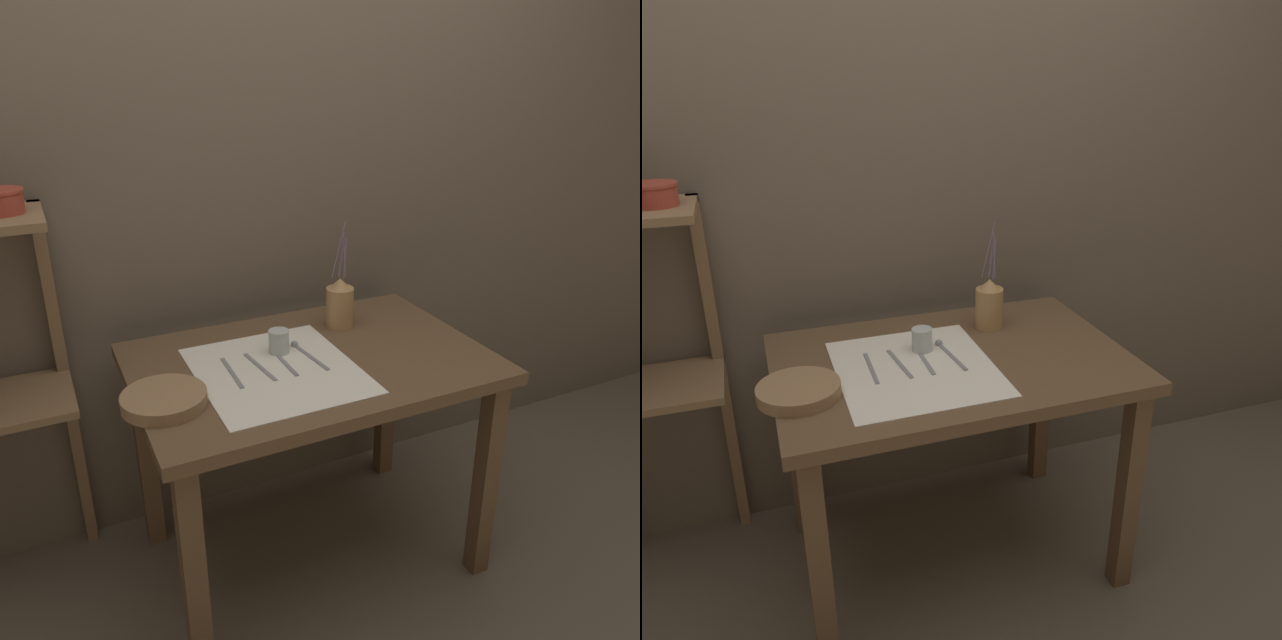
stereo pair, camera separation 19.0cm
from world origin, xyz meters
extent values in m
plane|color=brown|center=(0.00, 0.00, 0.00)|extent=(12.00, 12.00, 0.00)
cube|color=brown|center=(0.00, 0.48, 1.20)|extent=(7.00, 0.06, 2.40)
cube|color=brown|center=(0.00, 0.00, 0.76)|extent=(1.08, 0.74, 0.04)
cube|color=brown|center=(-0.48, -0.31, 0.37)|extent=(0.06, 0.06, 0.74)
cube|color=brown|center=(0.48, -0.31, 0.37)|extent=(0.06, 0.06, 0.74)
cube|color=brown|center=(-0.48, 0.31, 0.37)|extent=(0.06, 0.06, 0.74)
cube|color=brown|center=(0.48, 0.31, 0.37)|extent=(0.06, 0.06, 0.74)
cube|color=brown|center=(-0.69, 0.41, 0.62)|extent=(0.04, 0.04, 1.25)
cube|color=silver|center=(-0.13, -0.04, 0.78)|extent=(0.46, 0.53, 0.00)
cylinder|color=#A87F4C|center=(0.20, 0.18, 0.85)|extent=(0.09, 0.09, 0.14)
cone|color=#A87F4C|center=(0.20, 0.18, 0.93)|extent=(0.07, 0.07, 0.04)
cylinder|color=slate|center=(0.19, 0.18, 1.05)|extent=(0.03, 0.03, 0.20)
cylinder|color=slate|center=(0.21, 0.18, 1.04)|extent=(0.02, 0.01, 0.17)
cylinder|color=slate|center=(0.21, 0.19, 1.02)|extent=(0.02, 0.01, 0.13)
cylinder|color=slate|center=(0.21, 0.16, 1.02)|extent=(0.00, 0.02, 0.14)
cylinder|color=slate|center=(0.21, 0.19, 1.03)|extent=(0.02, 0.02, 0.15)
cylinder|color=#8E6B47|center=(-0.47, -0.09, 0.79)|extent=(0.23, 0.23, 0.04)
cylinder|color=#B7C1BC|center=(-0.07, 0.07, 0.82)|extent=(0.06, 0.06, 0.07)
cube|color=gray|center=(-0.25, 0.00, 0.78)|extent=(0.02, 0.20, 0.00)
cube|color=gray|center=(-0.17, 0.00, 0.78)|extent=(0.03, 0.20, 0.00)
cube|color=gray|center=(-0.09, 0.00, 0.78)|extent=(0.01, 0.20, 0.00)
cube|color=gray|center=(0.00, -0.01, 0.78)|extent=(0.03, 0.20, 0.00)
sphere|color=gray|center=(-0.01, 0.09, 0.78)|extent=(0.02, 0.02, 0.02)
camera|label=1|loc=(-0.72, -1.58, 1.63)|focal=35.00mm
camera|label=2|loc=(-0.55, -1.65, 1.63)|focal=35.00mm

